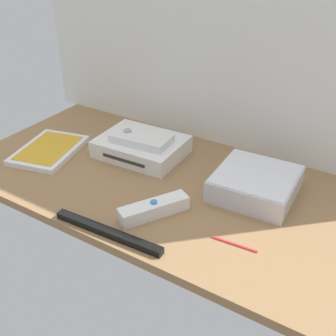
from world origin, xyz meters
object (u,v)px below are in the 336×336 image
game_console (141,147)px  mini_computer (255,184)px  remote_classic_pad (141,138)px  remote_wand (154,209)px  sensor_bar (107,232)px  game_case (49,150)px  stylus_pen (234,243)px

game_console → mini_computer: mini_computer is taller
remote_classic_pad → game_console: bearing=124.3°
mini_computer → remote_wand: size_ratio=1.23×
mini_computer → remote_classic_pad: bearing=179.6°
game_console → sensor_bar: bearing=-69.2°
game_console → game_case: 23.93cm
mini_computer → remote_wand: bearing=-128.6°
game_console → remote_classic_pad: remote_classic_pad is taller
game_console → mini_computer: size_ratio=1.21×
game_case → game_console: bearing=16.5°
game_console → remote_wand: size_ratio=1.49×
game_console → sensor_bar: game_console is taller
sensor_bar → game_console: bearing=110.7°
sensor_bar → stylus_pen: size_ratio=2.67×
remote_wand → mini_computer: bearing=81.5°
mini_computer → stylus_pen: 18.24cm
mini_computer → stylus_pen: (3.32, -17.78, -2.29)cm
remote_wand → remote_classic_pad: (-15.87, 18.31, 3.90)cm
game_case → remote_classic_pad: bearing=12.8°
mini_computer → game_case: (-52.00, -10.63, -1.88)cm
game_case → stylus_pen: size_ratio=2.41×
game_console → mini_computer: bearing=-5.3°
sensor_bar → remote_wand: bearing=65.3°
mini_computer → remote_classic_pad: (-30.34, 0.20, 2.77)cm
mini_computer → sensor_bar: 33.73cm
remote_wand → stylus_pen: size_ratio=1.62×
stylus_pen → mini_computer: bearing=100.6°
remote_wand → sensor_bar: (-4.02, -10.03, -0.81)cm
remote_classic_pad → mini_computer: bearing=-6.2°
mini_computer → game_case: 53.11cm
game_case → sensor_bar: size_ratio=0.90×
sensor_bar → game_case: bearing=149.6°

